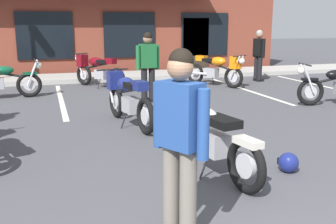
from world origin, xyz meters
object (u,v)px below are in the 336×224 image
motorcycle_red_sportbike (217,69)px  person_near_building (148,63)px  helmet_on_pavement (288,162)px  motorcycle_black_cruiser (127,97)px  motorcycle_foreground_classic (209,137)px  person_in_black_shirt (259,52)px  person_in_shorts_foreground (180,134)px  motorcycle_blue_standard (0,81)px  motorcycle_orange_scrambler (97,70)px

motorcycle_red_sportbike → person_near_building: bearing=-144.9°
helmet_on_pavement → motorcycle_black_cruiser: bearing=115.2°
motorcycle_foreground_classic → person_near_building: 4.80m
person_in_black_shirt → person_in_shorts_foreground: size_ratio=1.00×
person_in_shorts_foreground → helmet_on_pavement: 2.30m
motorcycle_black_cruiser → person_near_building: size_ratio=1.25×
motorcycle_foreground_classic → motorcycle_blue_standard: size_ratio=0.99×
motorcycle_black_cruiser → motorcycle_blue_standard: 4.35m
motorcycle_black_cruiser → motorcycle_orange_scrambler: same height
motorcycle_red_sportbike → person_in_shorts_foreground: (-3.94, -8.02, 0.42)m
motorcycle_blue_standard → motorcycle_orange_scrambler: same height
motorcycle_foreground_classic → helmet_on_pavement: size_ratio=8.05×
motorcycle_foreground_classic → motorcycle_orange_scrambler: size_ratio=1.15×
motorcycle_orange_scrambler → person_in_black_shirt: size_ratio=1.09×
motorcycle_black_cruiser → person_near_building: person_near_building is taller
motorcycle_red_sportbike → person_in_shorts_foreground: person_in_shorts_foreground is taller
motorcycle_black_cruiser → motorcycle_blue_standard: (-2.56, 3.51, -0.07)m
motorcycle_foreground_classic → motorcycle_blue_standard: (-3.05, 6.28, 0.00)m
motorcycle_red_sportbike → person_near_building: size_ratio=1.12×
motorcycle_foreground_classic → person_near_building: size_ratio=1.25×
motorcycle_red_sportbike → motorcycle_blue_standard: same height
motorcycle_blue_standard → person_in_black_shirt: 7.92m
person_in_black_shirt → motorcycle_blue_standard: bearing=-173.4°
motorcycle_blue_standard → motorcycle_red_sportbike: bearing=3.1°
motorcycle_foreground_classic → motorcycle_red_sportbike: (3.06, 6.61, 0.07)m
motorcycle_foreground_classic → helmet_on_pavement: motorcycle_foreground_classic is taller
motorcycle_black_cruiser → motorcycle_orange_scrambler: (0.04, 4.74, 0.00)m
motorcycle_blue_standard → person_in_black_shirt: size_ratio=1.26×
motorcycle_foreground_classic → motorcycle_black_cruiser: (-0.49, 2.77, 0.07)m
helmet_on_pavement → person_in_shorts_foreground: bearing=-149.5°
motorcycle_red_sportbike → person_in_shorts_foreground: bearing=-116.2°
person_near_building → motorcycle_foreground_classic: bearing=-95.1°
motorcycle_red_sportbike → motorcycle_blue_standard: bearing=-176.9°
person_in_shorts_foreground → helmet_on_pavement: (1.85, 1.09, -0.82)m
motorcycle_orange_scrambler → person_near_building: size_ratio=1.09×
person_in_black_shirt → person_near_building: same height
motorcycle_blue_standard → motorcycle_orange_scrambler: 2.88m
motorcycle_foreground_classic → motorcycle_red_sportbike: same height
person_near_building → helmet_on_pavement: person_near_building is taller
motorcycle_blue_standard → person_in_shorts_foreground: size_ratio=1.26×
motorcycle_black_cruiser → motorcycle_blue_standard: same height
person_near_building → person_in_shorts_foreground: bearing=-102.0°
motorcycle_red_sportbike → motorcycle_orange_scrambler: 3.62m
motorcycle_orange_scrambler → helmet_on_pavement: (1.41, -7.83, -0.40)m
motorcycle_black_cruiser → motorcycle_orange_scrambler: bearing=89.5°
motorcycle_blue_standard → helmet_on_pavement: (4.02, -6.61, -0.33)m
motorcycle_red_sportbike → helmet_on_pavement: (-2.09, -6.93, -0.40)m
motorcycle_orange_scrambler → helmet_on_pavement: 7.97m
motorcycle_black_cruiser → motorcycle_blue_standard: bearing=126.1°
motorcycle_blue_standard → person_near_building: size_ratio=1.26×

